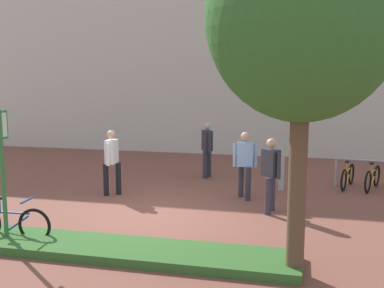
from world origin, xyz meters
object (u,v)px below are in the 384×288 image
object	(u,v)px
tree_sidewalk	(303,15)
parking_sign_post	(2,158)
bike_at_sign	(10,223)
person_suited_navy	(271,171)
person_shirt_blue	(112,158)
person_suited_dark	(207,146)
person_casual_tan	(245,161)
bollard_steel	(281,174)

from	to	relation	value
tree_sidewalk	parking_sign_post	world-z (taller)	tree_sidewalk
tree_sidewalk	bike_at_sign	bearing A→B (deg)	176.57
person_suited_navy	person_shirt_blue	distance (m)	4.19
person_shirt_blue	parking_sign_post	bearing A→B (deg)	-97.79
bike_at_sign	person_suited_dark	size ratio (longest dim) A/B	0.98
parking_sign_post	person_casual_tan	distance (m)	5.80
bike_at_sign	bollard_steel	world-z (taller)	bollard_steel
person_casual_tan	person_suited_navy	size ratio (longest dim) A/B	1.00
person_suited_navy	tree_sidewalk	bearing A→B (deg)	-79.84
parking_sign_post	bollard_steel	xyz separation A→B (m)	(4.83, 5.32, -1.19)
bike_at_sign	bollard_steel	bearing A→B (deg)	46.67
person_casual_tan	person_suited_navy	bearing A→B (deg)	-56.34
tree_sidewalk	parking_sign_post	distance (m)	5.75
bike_at_sign	person_casual_tan	size ratio (longest dim) A/B	0.98
tree_sidewalk	person_shirt_blue	bearing A→B (deg)	140.24
tree_sidewalk	person_casual_tan	distance (m)	5.43
person_shirt_blue	bollard_steel	bearing A→B (deg)	19.67
person_casual_tan	person_suited_dark	world-z (taller)	same
parking_sign_post	person_shirt_blue	bearing A→B (deg)	82.21
tree_sidewalk	parking_sign_post	size ratio (longest dim) A/B	2.22
person_suited_navy	person_shirt_blue	world-z (taller)	same
person_casual_tan	person_suited_dark	size ratio (longest dim) A/B	1.00
person_shirt_blue	person_suited_navy	bearing A→B (deg)	-8.96
tree_sidewalk	bike_at_sign	size ratio (longest dim) A/B	3.32
person_suited_dark	person_shirt_blue	bearing A→B (deg)	-127.73
parking_sign_post	person_casual_tan	bearing A→B (deg)	46.70
bollard_steel	person_suited_dark	size ratio (longest dim) A/B	0.52
bollard_steel	person_suited_navy	distance (m)	2.27
person_suited_dark	tree_sidewalk	bearing A→B (deg)	-67.54
person_casual_tan	person_shirt_blue	world-z (taller)	same
tree_sidewalk	person_casual_tan	bearing A→B (deg)	106.61
person_casual_tan	person_suited_dark	distance (m)	2.62
person_suited_navy	person_suited_dark	xyz separation A→B (m)	(-2.12, 3.27, 0.00)
bollard_steel	person_casual_tan	xyz separation A→B (m)	(-0.88, -1.13, 0.53)
bike_at_sign	person_suited_navy	world-z (taller)	person_suited_navy
parking_sign_post	person_shirt_blue	size ratio (longest dim) A/B	1.46
person_suited_navy	bollard_steel	bearing A→B (deg)	85.53
parking_sign_post	person_shirt_blue	distance (m)	3.87
person_casual_tan	tree_sidewalk	bearing A→B (deg)	-73.39
bollard_steel	person_casual_tan	size ratio (longest dim) A/B	0.52
tree_sidewalk	person_suited_dark	distance (m)	7.69
tree_sidewalk	person_shirt_blue	xyz separation A→B (m)	(-4.73, 3.93, -2.99)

